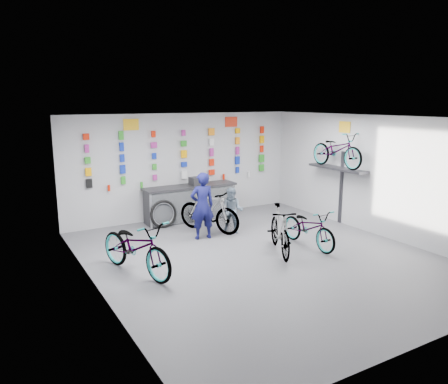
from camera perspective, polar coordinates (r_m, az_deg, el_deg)
floor at (r=9.64m, az=4.90°, el=-8.49°), size 8.00×8.00×0.00m
ceiling at (r=9.05m, az=5.24°, el=9.63°), size 8.00×8.00×0.00m
wall_back at (r=12.66m, az=-5.36°, el=3.42°), size 7.00×0.00×7.00m
wall_front at (r=6.48m, az=25.86°, el=-5.90°), size 7.00×0.00×7.00m
wall_left at (r=7.81m, az=-16.51°, el=-2.30°), size 0.00×8.00×8.00m
wall_right at (r=11.57m, az=19.44°, el=2.00°), size 0.00×8.00×8.00m
counter at (r=12.44m, az=-4.39°, el=-1.46°), size 2.70×0.66×1.00m
merch_wall at (r=12.60m, az=-4.89°, el=4.67°), size 5.56×0.08×1.57m
wall_bracket at (r=12.25m, az=14.67°, el=2.64°), size 0.39×1.90×2.00m
sign_left at (r=11.98m, az=-12.04°, el=8.61°), size 0.42×0.02×0.30m
sign_right at (r=13.27m, az=0.94°, el=9.15°), size 0.42×0.02×0.30m
sign_side at (r=12.24m, az=15.48°, el=8.18°), size 0.02×0.40×0.30m
bike_left at (r=8.74m, az=-11.40°, el=-7.03°), size 1.34×2.22×1.10m
bike_center at (r=9.78m, az=7.32°, el=-4.94°), size 1.20×1.83×1.07m
bike_right at (r=10.35m, az=11.02°, el=-4.55°), size 0.63×1.76×0.92m
bike_service at (r=11.27m, az=-1.99°, el=-2.48°), size 1.31×1.88×1.11m
bike_wall at (r=12.12m, az=14.55°, el=5.36°), size 0.63×1.80×0.95m
clerk at (r=10.66m, az=-2.86°, el=-1.81°), size 0.65×0.47×1.66m
customer at (r=11.14m, az=1.09°, el=-2.44°), size 0.73×0.72×1.19m
spare_wheel at (r=11.76m, az=-7.92°, el=-2.88°), size 0.76×0.15×0.76m
register at (r=12.39m, az=-3.78°, el=1.44°), size 0.32×0.33×0.22m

